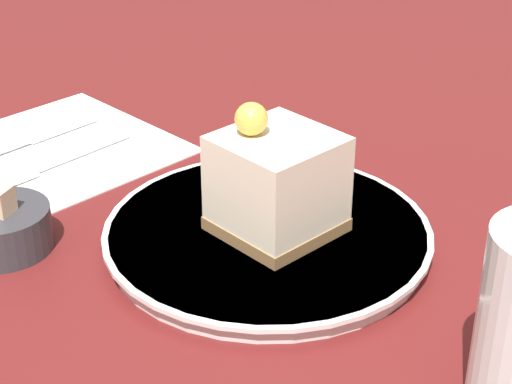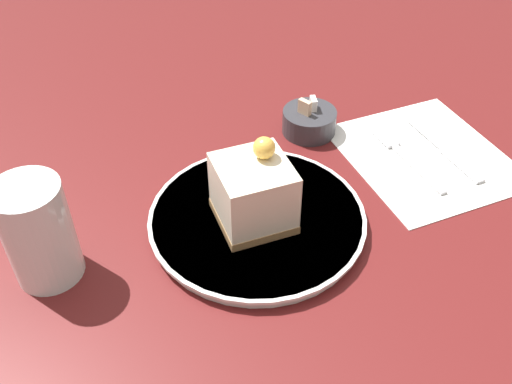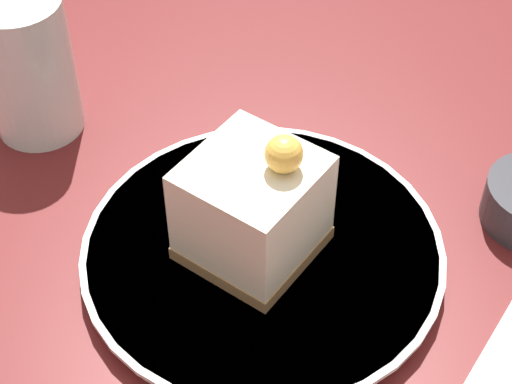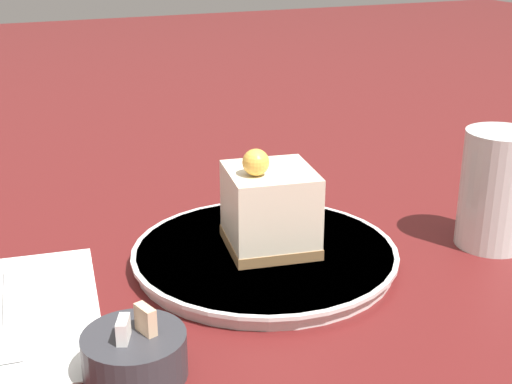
{
  "view_description": "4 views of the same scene",
  "coord_description": "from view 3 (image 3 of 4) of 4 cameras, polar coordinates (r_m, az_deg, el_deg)",
  "views": [
    {
      "loc": [
        -0.35,
        0.51,
        0.38
      ],
      "look_at": [
        0.01,
        0.04,
        0.06
      ],
      "focal_mm": 60.0,
      "sensor_mm": 36.0,
      "label": 1
    },
    {
      "loc": [
        -0.25,
        -0.41,
        0.51
      ],
      "look_at": [
        0.01,
        0.03,
        0.05
      ],
      "focal_mm": 40.0,
      "sensor_mm": 36.0,
      "label": 2
    },
    {
      "loc": [
        0.19,
        -0.34,
        0.5
      ],
      "look_at": [
        -0.01,
        0.05,
        0.06
      ],
      "focal_mm": 60.0,
      "sensor_mm": 36.0,
      "label": 3
    },
    {
      "loc": [
        0.27,
        0.63,
        0.33
      ],
      "look_at": [
        0.01,
        0.01,
        0.07
      ],
      "focal_mm": 50.0,
      "sensor_mm": 36.0,
      "label": 4
    }
  ],
  "objects": [
    {
      "name": "ground_plane",
      "position": [
        0.63,
        -1.39,
        -6.39
      ],
      "size": [
        4.0,
        4.0,
        0.0
      ],
      "primitive_type": "plane",
      "color": "#5B1919"
    },
    {
      "name": "drinking_glass",
      "position": [
        0.74,
        -14.93,
        8.11
      ],
      "size": [
        0.08,
        0.08,
        0.13
      ],
      "color": "silver",
      "rests_on": "ground_plane"
    },
    {
      "name": "cake_slice",
      "position": [
        0.6,
        0.02,
        -1.14
      ],
      "size": [
        0.1,
        0.1,
        0.11
      ],
      "rotation": [
        0.0,
        0.0,
        -0.16
      ],
      "color": "olive",
      "rests_on": "plate"
    },
    {
      "name": "plate",
      "position": [
        0.64,
        0.45,
        -4.14
      ],
      "size": [
        0.27,
        0.27,
        0.02
      ],
      "color": "silver",
      "rests_on": "ground_plane"
    }
  ]
}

